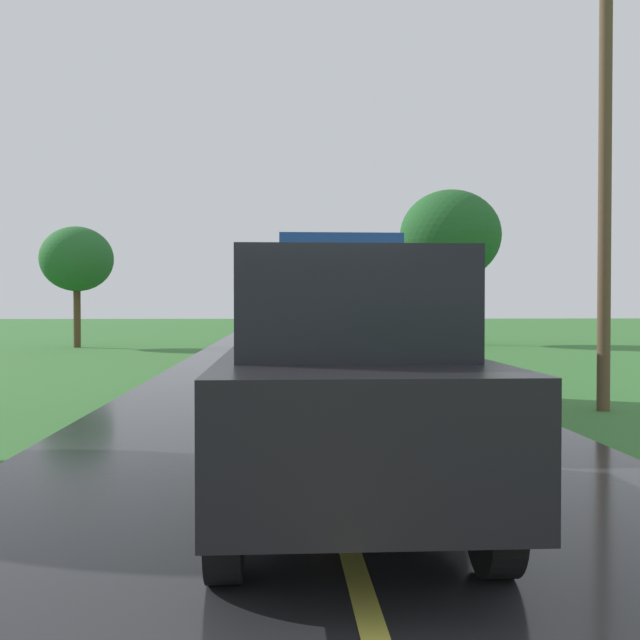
{
  "coord_description": "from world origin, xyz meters",
  "views": [
    {
      "loc": [
        -0.45,
        0.43,
        1.63
      ],
      "look_at": [
        0.28,
        13.03,
        1.4
      ],
      "focal_mm": 40.6,
      "sensor_mm": 36.0,
      "label": 1
    }
  ],
  "objects_px": {
    "utility_pole_roadside": "(605,165)",
    "roadside_tree_mid_right": "(77,259)",
    "roadside_tree_far_left": "(450,236)",
    "following_car": "(342,383)",
    "banana_truck_near": "(341,317)",
    "banana_truck_far": "(316,312)"
  },
  "relations": [
    {
      "from": "banana_truck_far",
      "to": "utility_pole_roadside",
      "type": "distance_m",
      "value": 12.33
    },
    {
      "from": "following_car",
      "to": "roadside_tree_mid_right",
      "type": "bearing_deg",
      "value": 109.43
    },
    {
      "from": "banana_truck_near",
      "to": "banana_truck_far",
      "type": "xyz_separation_m",
      "value": [
        0.13,
        10.51,
        0.0
      ]
    },
    {
      "from": "utility_pole_roadside",
      "to": "roadside_tree_far_left",
      "type": "height_order",
      "value": "utility_pole_roadside"
    },
    {
      "from": "roadside_tree_mid_right",
      "to": "banana_truck_far",
      "type": "bearing_deg",
      "value": -37.23
    },
    {
      "from": "banana_truck_near",
      "to": "utility_pole_roadside",
      "type": "distance_m",
      "value": 4.78
    },
    {
      "from": "utility_pole_roadside",
      "to": "following_car",
      "type": "distance_m",
      "value": 7.87
    },
    {
      "from": "banana_truck_near",
      "to": "roadside_tree_mid_right",
      "type": "distance_m",
      "value": 19.87
    },
    {
      "from": "roadside_tree_mid_right",
      "to": "following_car",
      "type": "relative_size",
      "value": 1.18
    },
    {
      "from": "banana_truck_far",
      "to": "roadside_tree_mid_right",
      "type": "distance_m",
      "value": 11.79
    },
    {
      "from": "utility_pole_roadside",
      "to": "roadside_tree_mid_right",
      "type": "height_order",
      "value": "utility_pole_roadside"
    },
    {
      "from": "banana_truck_near",
      "to": "banana_truck_far",
      "type": "bearing_deg",
      "value": 89.28
    },
    {
      "from": "roadside_tree_mid_right",
      "to": "roadside_tree_far_left",
      "type": "height_order",
      "value": "roadside_tree_far_left"
    },
    {
      "from": "banana_truck_near",
      "to": "roadside_tree_mid_right",
      "type": "bearing_deg",
      "value": 117.45
    },
    {
      "from": "following_car",
      "to": "utility_pole_roadside",
      "type": "bearing_deg",
      "value": 51.16
    },
    {
      "from": "utility_pole_roadside",
      "to": "roadside_tree_mid_right",
      "type": "distance_m",
      "value": 22.68
    },
    {
      "from": "utility_pole_roadside",
      "to": "following_car",
      "type": "bearing_deg",
      "value": -128.84
    },
    {
      "from": "roadside_tree_mid_right",
      "to": "banana_truck_near",
      "type": "bearing_deg",
      "value": -62.55
    },
    {
      "from": "banana_truck_far",
      "to": "roadside_tree_mid_right",
      "type": "bearing_deg",
      "value": 142.77
    },
    {
      "from": "banana_truck_far",
      "to": "roadside_tree_mid_right",
      "type": "relative_size",
      "value": 1.2
    },
    {
      "from": "banana_truck_near",
      "to": "following_car",
      "type": "bearing_deg",
      "value": -94.88
    },
    {
      "from": "banana_truck_far",
      "to": "utility_pole_roadside",
      "type": "xyz_separation_m",
      "value": [
        3.92,
        -11.45,
        2.37
      ]
    }
  ]
}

